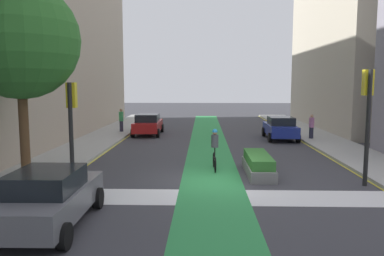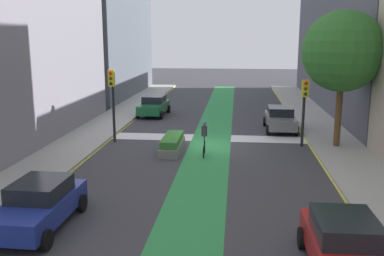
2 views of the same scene
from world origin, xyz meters
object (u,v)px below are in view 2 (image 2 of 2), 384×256
(traffic_signal_near_left, at_px, (304,100))
(car_blue_right_far, at_px, (39,204))
(car_grey_left_near, at_px, (280,119))
(median_planter, at_px, (172,144))
(car_red_left_far, at_px, (346,247))
(traffic_signal_near_right, at_px, (112,92))
(car_green_right_near, at_px, (154,106))
(cyclist_in_lane, at_px, (204,137))
(street_tree_near, at_px, (343,52))

(traffic_signal_near_left, bearing_deg, car_blue_right_far, 49.09)
(car_grey_left_near, bearing_deg, median_planter, 43.49)
(traffic_signal_near_left, bearing_deg, car_red_left_far, 86.50)
(traffic_signal_near_right, bearing_deg, car_green_right_near, -94.37)
(median_planter, bearing_deg, cyclist_in_lane, 159.89)
(traffic_signal_near_left, xyz_separation_m, car_blue_right_far, (10.26, 11.84, -1.92))
(car_red_left_far, relative_size, median_planter, 1.23)
(cyclist_in_lane, distance_m, median_planter, 2.02)
(cyclist_in_lane, bearing_deg, car_red_left_far, 111.96)
(car_grey_left_near, relative_size, street_tree_near, 0.56)
(traffic_signal_near_left, height_order, car_blue_right_far, traffic_signal_near_left)
(traffic_signal_near_left, relative_size, car_red_left_far, 0.92)
(car_blue_right_far, height_order, car_red_left_far, same)
(car_blue_right_far, bearing_deg, median_planter, -106.26)
(street_tree_near, bearing_deg, traffic_signal_near_left, -2.82)
(car_red_left_far, height_order, car_grey_left_near, same)
(traffic_signal_near_left, relative_size, cyclist_in_lane, 2.08)
(cyclist_in_lane, height_order, street_tree_near, street_tree_near)
(traffic_signal_near_right, xyz_separation_m, traffic_signal_near_left, (-11.05, -0.10, -0.32))
(median_planter, bearing_deg, traffic_signal_near_left, -166.87)
(cyclist_in_lane, height_order, median_planter, cyclist_in_lane)
(traffic_signal_near_left, xyz_separation_m, cyclist_in_lane, (5.48, 2.37, -1.75))
(car_blue_right_far, distance_m, car_green_right_near, 20.84)
(car_blue_right_far, height_order, street_tree_near, street_tree_near)
(traffic_signal_near_left, distance_m, car_green_right_near, 13.86)
(traffic_signal_near_left, relative_size, car_blue_right_far, 0.91)
(car_green_right_near, relative_size, car_grey_left_near, 1.01)
(car_green_right_near, distance_m, car_grey_left_near, 10.55)
(traffic_signal_near_right, relative_size, car_red_left_far, 1.03)
(traffic_signal_near_right, relative_size, cyclist_in_lane, 2.33)
(cyclist_in_lane, bearing_deg, median_planter, -20.11)
(car_green_right_near, height_order, car_grey_left_near, same)
(traffic_signal_near_right, distance_m, car_grey_left_near, 11.37)
(traffic_signal_near_right, height_order, car_green_right_near, traffic_signal_near_right)
(car_grey_left_near, xyz_separation_m, street_tree_near, (-2.75, 4.50, 4.62))
(traffic_signal_near_left, relative_size, street_tree_near, 0.51)
(car_blue_right_far, relative_size, cyclist_in_lane, 2.28)
(car_red_left_far, distance_m, car_green_right_near, 24.77)
(median_planter, bearing_deg, car_green_right_near, -74.07)
(traffic_signal_near_right, distance_m, street_tree_near, 13.16)
(car_grey_left_near, height_order, median_planter, car_grey_left_near)
(car_red_left_far, height_order, street_tree_near, street_tree_near)
(traffic_signal_near_right, distance_m, median_planter, 4.86)
(car_grey_left_near, bearing_deg, car_green_right_near, -25.83)
(car_red_left_far, distance_m, car_grey_left_near, 18.27)
(traffic_signal_near_left, bearing_deg, median_planter, 13.13)
(traffic_signal_near_right, xyz_separation_m, car_grey_left_near, (-10.19, -4.51, -2.23))
(car_red_left_far, bearing_deg, car_green_right_near, -67.41)
(car_blue_right_far, xyz_separation_m, street_tree_near, (-12.15, -11.74, 4.62))
(traffic_signal_near_left, relative_size, median_planter, 1.12)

